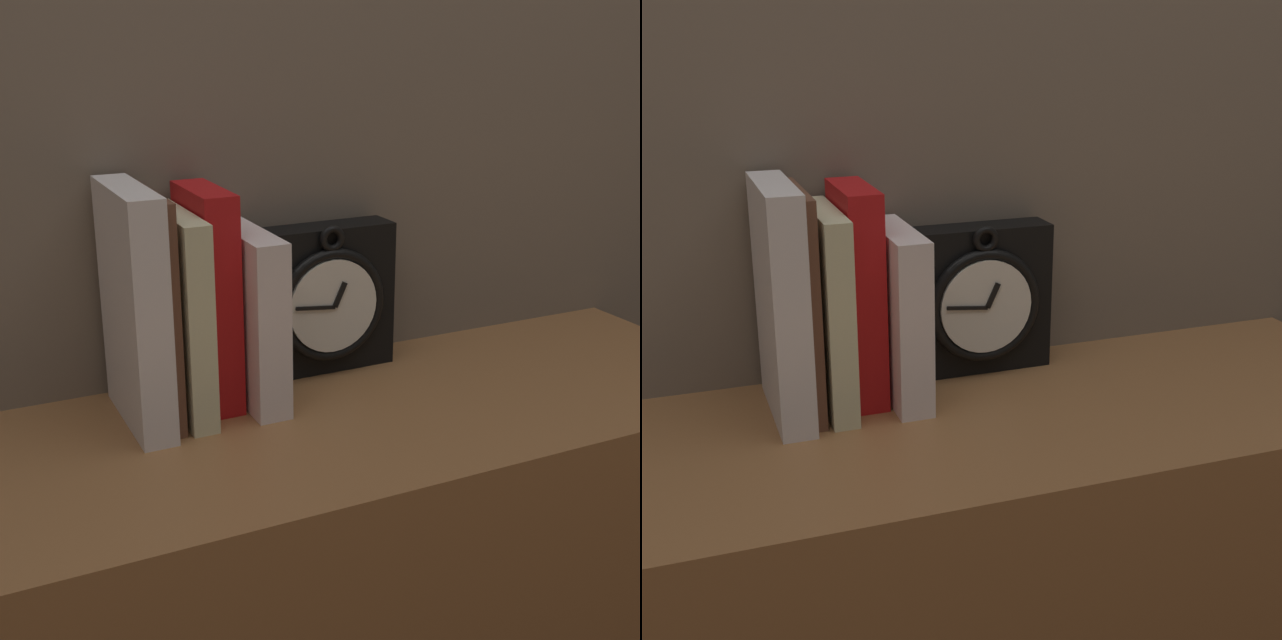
{
  "view_description": "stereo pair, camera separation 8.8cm",
  "coord_description": "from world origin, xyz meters",
  "views": [
    {
      "loc": [
        -0.36,
        -0.75,
        1.27
      ],
      "look_at": [
        0.0,
        0.0,
        0.98
      ],
      "focal_mm": 50.0,
      "sensor_mm": 36.0,
      "label": 1
    },
    {
      "loc": [
        -0.28,
        -0.78,
        1.27
      ],
      "look_at": [
        0.0,
        0.0,
        0.98
      ],
      "focal_mm": 50.0,
      "sensor_mm": 36.0,
      "label": 2
    }
  ],
  "objects": [
    {
      "name": "clock",
      "position": [
        0.06,
        0.13,
        0.96
      ],
      "size": [
        0.17,
        0.06,
        0.18
      ],
      "color": "black",
      "rests_on": "bookshelf"
    },
    {
      "name": "book_slot0_white",
      "position": [
        -0.16,
        0.08,
        0.99
      ],
      "size": [
        0.04,
        0.15,
        0.24
      ],
      "color": "white",
      "rests_on": "bookshelf"
    },
    {
      "name": "book_slot1_brown",
      "position": [
        -0.14,
        0.09,
        0.99
      ],
      "size": [
        0.01,
        0.13,
        0.23
      ],
      "color": "brown",
      "rests_on": "bookshelf"
    },
    {
      "name": "book_slot2_cream",
      "position": [
        -0.12,
        0.08,
        0.98
      ],
      "size": [
        0.03,
        0.14,
        0.21
      ],
      "color": "beige",
      "rests_on": "bookshelf"
    },
    {
      "name": "book_slot3_red",
      "position": [
        -0.08,
        0.1,
        0.99
      ],
      "size": [
        0.04,
        0.11,
        0.23
      ],
      "color": "red",
      "rests_on": "bookshelf"
    },
    {
      "name": "book_slot4_white",
      "position": [
        -0.04,
        0.08,
        0.97
      ],
      "size": [
        0.04,
        0.14,
        0.19
      ],
      "color": "white",
      "rests_on": "bookshelf"
    }
  ]
}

